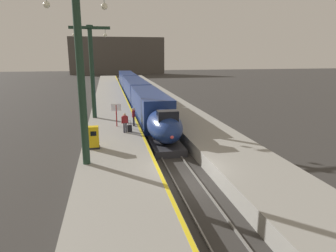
% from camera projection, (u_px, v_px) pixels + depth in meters
% --- Properties ---
extents(ground_plane, '(260.00, 260.00, 0.00)m').
position_uv_depth(ground_plane, '(187.00, 183.00, 17.85)').
color(ground_plane, '#33302D').
extents(platform_left, '(4.80, 110.00, 1.05)m').
position_uv_depth(platform_left, '(111.00, 107.00, 40.50)').
color(platform_left, gray).
rests_on(platform_left, ground).
extents(platform_right, '(4.80, 110.00, 1.05)m').
position_uv_depth(platform_right, '(169.00, 105.00, 42.08)').
color(platform_right, gray).
rests_on(platform_right, ground).
extents(platform_left_safety_stripe, '(0.20, 107.80, 0.01)m').
position_uv_depth(platform_left_safety_stripe, '(128.00, 103.00, 40.82)').
color(platform_left_safety_stripe, yellow).
rests_on(platform_left_safety_stripe, platform_left).
extents(rail_main_left, '(0.08, 110.00, 0.12)m').
position_uv_depth(rail_main_left, '(134.00, 106.00, 43.87)').
color(rail_main_left, slate).
rests_on(rail_main_left, ground).
extents(rail_main_right, '(0.08, 110.00, 0.12)m').
position_uv_depth(rail_main_right, '(144.00, 106.00, 44.16)').
color(rail_main_right, slate).
rests_on(rail_main_right, ground).
extents(highspeed_train_main, '(2.92, 56.09, 3.60)m').
position_uv_depth(highspeed_train_main, '(136.00, 90.00, 47.52)').
color(highspeed_train_main, navy).
rests_on(highspeed_train_main, ground).
extents(station_column_near, '(4.00, 0.68, 10.02)m').
position_uv_depth(station_column_near, '(80.00, 64.00, 16.71)').
color(station_column_near, '#1E3828').
rests_on(station_column_near, platform_left).
extents(station_column_mid, '(4.00, 0.68, 9.31)m').
position_uv_depth(station_column_mid, '(92.00, 64.00, 29.97)').
color(station_column_mid, '#1E3828').
rests_on(station_column_mid, platform_left).
extents(passenger_near_edge, '(0.56, 0.29, 1.69)m').
position_uv_depth(passenger_near_edge, '(125.00, 121.00, 25.03)').
color(passenger_near_edge, '#23232D').
rests_on(passenger_near_edge, platform_left).
extents(passenger_mid_platform, '(0.32, 0.55, 1.69)m').
position_uv_depth(passenger_mid_platform, '(134.00, 115.00, 27.43)').
color(passenger_mid_platform, '#23232D').
rests_on(passenger_mid_platform, platform_left).
extents(rolling_suitcase, '(0.40, 0.22, 0.98)m').
position_uv_depth(rolling_suitcase, '(130.00, 128.00, 25.46)').
color(rolling_suitcase, black).
rests_on(rolling_suitcase, platform_left).
extents(ticket_machine_yellow, '(0.76, 0.62, 1.60)m').
position_uv_depth(ticket_machine_yellow, '(94.00, 138.00, 20.88)').
color(ticket_machine_yellow, yellow).
rests_on(ticket_machine_yellow, platform_left).
extents(departure_info_board, '(0.90, 0.10, 2.12)m').
position_uv_depth(departure_info_board, '(116.00, 110.00, 27.12)').
color(departure_info_board, maroon).
rests_on(departure_info_board, platform_left).
extents(terminus_back_wall, '(36.00, 2.00, 14.00)m').
position_uv_depth(terminus_back_wall, '(118.00, 56.00, 113.32)').
color(terminus_back_wall, '#4C4742').
rests_on(terminus_back_wall, ground).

